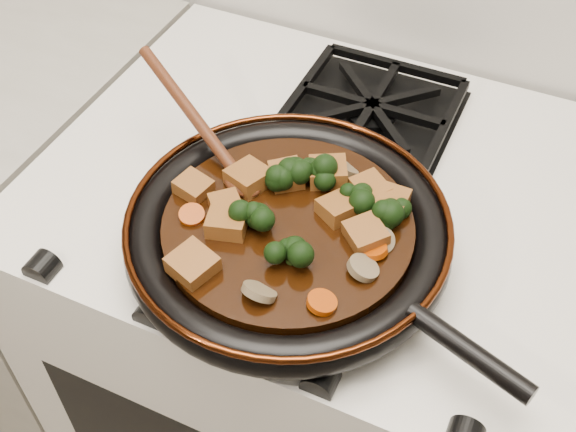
% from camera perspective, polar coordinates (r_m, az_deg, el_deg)
% --- Properties ---
extents(stove, '(0.76, 0.60, 0.90)m').
position_cam_1_polar(stove, '(1.30, 2.68, -11.50)').
color(stove, silver).
rests_on(stove, ground).
extents(burner_grate_front, '(0.23, 0.23, 0.03)m').
position_cam_1_polar(burner_grate_front, '(0.84, 0.06, -2.58)').
color(burner_grate_front, black).
rests_on(burner_grate_front, stove).
extents(burner_grate_back, '(0.23, 0.23, 0.03)m').
position_cam_1_polar(burner_grate_back, '(1.03, 6.63, 8.29)').
color(burner_grate_back, black).
rests_on(burner_grate_back, stove).
extents(skillet, '(0.49, 0.37, 0.05)m').
position_cam_1_polar(skillet, '(0.82, 0.10, -1.30)').
color(skillet, black).
rests_on(skillet, burner_grate_front).
extents(braising_sauce, '(0.29, 0.29, 0.02)m').
position_cam_1_polar(braising_sauce, '(0.82, 0.00, -1.00)').
color(braising_sauce, black).
rests_on(braising_sauce, skillet).
extents(tofu_cube_0, '(0.05, 0.04, 0.02)m').
position_cam_1_polar(tofu_cube_0, '(0.85, -7.48, 2.25)').
color(tofu_cube_0, brown).
rests_on(tofu_cube_0, braising_sauce).
extents(tofu_cube_1, '(0.05, 0.05, 0.02)m').
position_cam_1_polar(tofu_cube_1, '(0.84, 6.50, 2.06)').
color(tofu_cube_1, brown).
rests_on(tofu_cube_1, braising_sauce).
extents(tofu_cube_2, '(0.05, 0.05, 0.02)m').
position_cam_1_polar(tofu_cube_2, '(0.82, -4.94, 0.79)').
color(tofu_cube_2, brown).
rests_on(tofu_cube_2, braising_sauce).
extents(tofu_cube_3, '(0.05, 0.06, 0.03)m').
position_cam_1_polar(tofu_cube_3, '(0.85, -0.13, 3.16)').
color(tofu_cube_3, brown).
rests_on(tofu_cube_3, braising_sauce).
extents(tofu_cube_4, '(0.05, 0.05, 0.03)m').
position_cam_1_polar(tofu_cube_4, '(0.82, 3.91, 0.56)').
color(tofu_cube_4, brown).
rests_on(tofu_cube_4, braising_sauce).
extents(tofu_cube_5, '(0.06, 0.06, 0.03)m').
position_cam_1_polar(tofu_cube_5, '(0.86, 3.18, 3.43)').
color(tofu_cube_5, brown).
rests_on(tofu_cube_5, braising_sauce).
extents(tofu_cube_6, '(0.05, 0.05, 0.03)m').
position_cam_1_polar(tofu_cube_6, '(0.80, -4.83, -0.55)').
color(tofu_cube_6, brown).
rests_on(tofu_cube_6, braising_sauce).
extents(tofu_cube_7, '(0.06, 0.06, 0.03)m').
position_cam_1_polar(tofu_cube_7, '(0.77, -7.53, -3.86)').
color(tofu_cube_7, brown).
rests_on(tofu_cube_7, braising_sauce).
extents(tofu_cube_8, '(0.04, 0.04, 0.02)m').
position_cam_1_polar(tofu_cube_8, '(0.83, 7.96, 1.04)').
color(tofu_cube_8, brown).
rests_on(tofu_cube_8, braising_sauce).
extents(tofu_cube_9, '(0.06, 0.06, 0.03)m').
position_cam_1_polar(tofu_cube_9, '(0.79, 6.15, -1.52)').
color(tofu_cube_9, brown).
rests_on(tofu_cube_9, braising_sauce).
extents(tofu_cube_10, '(0.06, 0.06, 0.03)m').
position_cam_1_polar(tofu_cube_10, '(0.85, -3.12, 3.00)').
color(tofu_cube_10, brown).
rests_on(tofu_cube_10, braising_sauce).
extents(broccoli_floret_0, '(0.08, 0.09, 0.07)m').
position_cam_1_polar(broccoli_floret_0, '(0.81, 8.26, 0.06)').
color(broccoli_floret_0, black).
rests_on(broccoli_floret_0, braising_sauce).
extents(broccoli_floret_1, '(0.09, 0.08, 0.06)m').
position_cam_1_polar(broccoli_floret_1, '(0.82, 5.08, 1.20)').
color(broccoli_floret_1, black).
rests_on(broccoli_floret_1, braising_sauce).
extents(broccoli_floret_2, '(0.08, 0.08, 0.05)m').
position_cam_1_polar(broccoli_floret_2, '(0.77, 0.25, -3.16)').
color(broccoli_floret_2, black).
rests_on(broccoli_floret_2, braising_sauce).
extents(broccoli_floret_3, '(0.09, 0.10, 0.08)m').
position_cam_1_polar(broccoli_floret_3, '(0.80, -2.61, -0.02)').
color(broccoli_floret_3, black).
rests_on(broccoli_floret_3, braising_sauce).
extents(broccoli_floret_4, '(0.09, 0.09, 0.07)m').
position_cam_1_polar(broccoli_floret_4, '(0.84, -0.02, 3.02)').
color(broccoli_floret_4, black).
rests_on(broccoli_floret_4, braising_sauce).
extents(broccoli_floret_5, '(0.07, 0.07, 0.08)m').
position_cam_1_polar(broccoli_floret_5, '(0.84, 2.26, 3.23)').
color(broccoli_floret_5, black).
rests_on(broccoli_floret_5, braising_sauce).
extents(carrot_coin_0, '(0.03, 0.03, 0.01)m').
position_cam_1_polar(carrot_coin_0, '(0.82, -7.61, 0.07)').
color(carrot_coin_0, '#A73704').
rests_on(carrot_coin_0, braising_sauce).
extents(carrot_coin_1, '(0.03, 0.03, 0.02)m').
position_cam_1_polar(carrot_coin_1, '(0.78, 6.88, -2.74)').
color(carrot_coin_1, '#A73704').
rests_on(carrot_coin_1, braising_sauce).
extents(carrot_coin_2, '(0.03, 0.03, 0.02)m').
position_cam_1_polar(carrot_coin_2, '(0.80, -4.53, -0.90)').
color(carrot_coin_2, '#A73704').
rests_on(carrot_coin_2, braising_sauce).
extents(carrot_coin_3, '(0.03, 0.03, 0.02)m').
position_cam_1_polar(carrot_coin_3, '(0.74, 2.69, -6.82)').
color(carrot_coin_3, '#A73704').
rests_on(carrot_coin_3, braising_sauce).
extents(mushroom_slice_0, '(0.05, 0.05, 0.03)m').
position_cam_1_polar(mushroom_slice_0, '(0.87, 4.43, 3.82)').
color(mushroom_slice_0, brown).
rests_on(mushroom_slice_0, braising_sauce).
extents(mushroom_slice_1, '(0.04, 0.04, 0.02)m').
position_cam_1_polar(mushroom_slice_1, '(0.79, 7.33, -1.94)').
color(mushroom_slice_1, brown).
rests_on(mushroom_slice_1, braising_sauce).
extents(mushroom_slice_2, '(0.05, 0.05, 0.02)m').
position_cam_1_polar(mushroom_slice_2, '(0.76, 5.95, -4.10)').
color(mushroom_slice_2, brown).
rests_on(mushroom_slice_2, braising_sauce).
extents(mushroom_slice_3, '(0.04, 0.04, 0.03)m').
position_cam_1_polar(mushroom_slice_3, '(0.74, -2.30, -6.00)').
color(mushroom_slice_3, brown).
rests_on(mushroom_slice_3, braising_sauce).
extents(wooden_spoon, '(0.14, 0.09, 0.23)m').
position_cam_1_polar(wooden_spoon, '(0.88, -5.89, 5.76)').
color(wooden_spoon, '#4D2310').
rests_on(wooden_spoon, braising_sauce).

